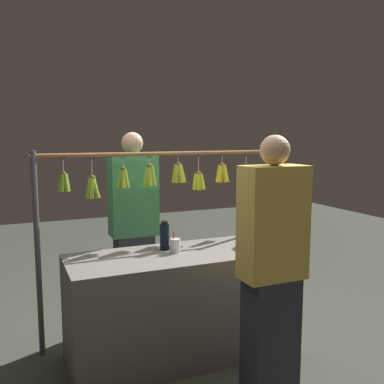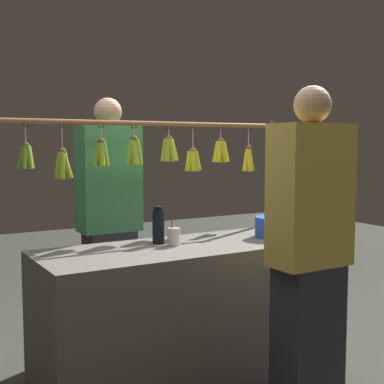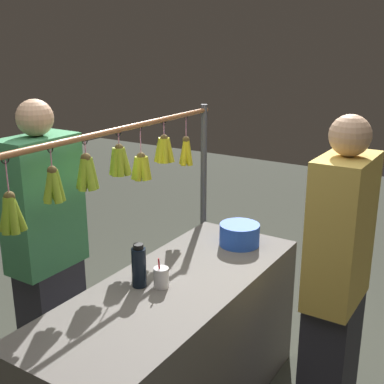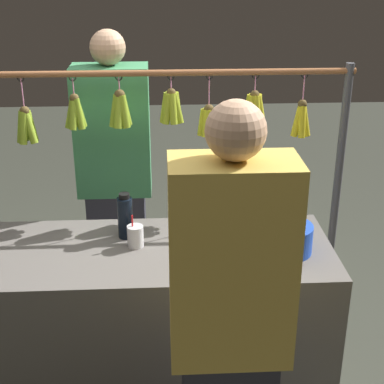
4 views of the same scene
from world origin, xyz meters
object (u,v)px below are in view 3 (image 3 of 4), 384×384
at_px(vendor_person, 48,260).
at_px(water_bottle, 139,266).
at_px(drink_cup, 161,277).
at_px(customer_person, 335,294).
at_px(blue_bucket, 239,235).

bearing_deg(vendor_person, water_bottle, 98.93).
distance_m(water_bottle, vendor_person, 0.59).
relative_size(water_bottle, drink_cup, 1.44).
distance_m(water_bottle, customer_person, 0.99).
height_order(drink_cup, customer_person, customer_person).
bearing_deg(vendor_person, blue_bucket, 138.12).
bearing_deg(vendor_person, drink_cup, 101.80).
bearing_deg(water_bottle, vendor_person, -81.07).
bearing_deg(customer_person, drink_cup, -65.63).
bearing_deg(drink_cup, water_bottle, -63.34).
height_order(water_bottle, vendor_person, vendor_person).
height_order(blue_bucket, drink_cup, drink_cup).
height_order(blue_bucket, customer_person, customer_person).
bearing_deg(blue_bucket, drink_cup, -6.78).
distance_m(blue_bucket, vendor_person, 1.14).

